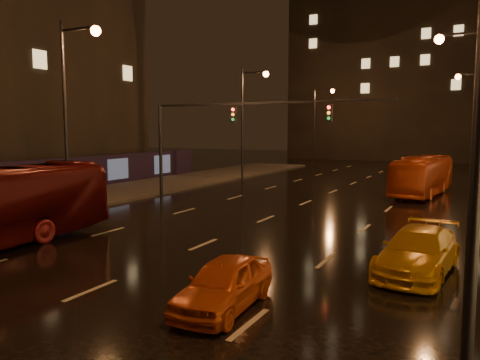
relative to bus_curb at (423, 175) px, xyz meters
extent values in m
plane|color=black|center=(-6.00, -9.26, -1.35)|extent=(140.00, 140.00, 0.00)
cube|color=#38332D|center=(-19.50, -14.26, -1.27)|extent=(7.00, 70.00, 0.15)
cube|color=black|center=(-2.00, 42.74, 16.65)|extent=(44.00, 16.00, 36.00)
cylinder|color=black|center=(-15.60, -9.26, 1.75)|extent=(0.22, 0.22, 6.20)
cube|color=black|center=(-8.00, -9.26, 4.75)|extent=(15.20, 0.14, 0.14)
cube|color=black|center=(-10.00, -9.26, 4.10)|extent=(0.32, 0.18, 0.95)
cube|color=black|center=(-4.00, -9.26, 4.10)|extent=(0.32, 0.18, 0.95)
sphere|color=#FF1E19|center=(-10.00, -9.38, 4.40)|extent=(0.18, 0.18, 0.18)
imported|color=#AC3611|center=(0.00, 0.00, 0.00)|extent=(3.25, 9.85, 2.69)
imported|color=#C54A12|center=(-2.00, -24.67, -0.71)|extent=(1.74, 3.85, 1.28)
imported|color=#C88712|center=(2.00, -19.26, -0.64)|extent=(2.43, 5.02, 1.41)
camera|label=1|loc=(3.67, -34.68, 3.18)|focal=35.00mm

